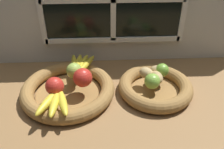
{
  "coord_description": "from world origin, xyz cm",
  "views": [
    {
      "loc": [
        -5.72,
        -74.71,
        62.01
      ],
      "look_at": [
        -1.85,
        1.78,
        9.48
      ],
      "focal_mm": 37.81,
      "sensor_mm": 36.0,
      "label": 1
    }
  ],
  "objects_px": {
    "potato_oblong": "(146,73)",
    "apple_red_front": "(55,86)",
    "banana_bunch_back": "(80,65)",
    "apple_green_back": "(74,71)",
    "lime_near": "(152,81)",
    "banana_bunch_front": "(55,101)",
    "potato_back": "(159,71)",
    "lime_far": "(162,70)",
    "fruit_bowl_right": "(155,87)",
    "potato_large": "(157,77)",
    "apple_red_right": "(83,78)",
    "fruit_bowl_left": "(68,90)"
  },
  "relations": [
    {
      "from": "fruit_bowl_right",
      "to": "apple_red_right",
      "type": "height_order",
      "value": "apple_red_right"
    },
    {
      "from": "banana_bunch_front",
      "to": "potato_oblong",
      "type": "relative_size",
      "value": 2.77
    },
    {
      "from": "banana_bunch_front",
      "to": "lime_near",
      "type": "bearing_deg",
      "value": 12.47
    },
    {
      "from": "fruit_bowl_right",
      "to": "lime_far",
      "type": "relative_size",
      "value": 5.46
    },
    {
      "from": "fruit_bowl_left",
      "to": "lime_far",
      "type": "bearing_deg",
      "value": 5.79
    },
    {
      "from": "fruit_bowl_right",
      "to": "apple_green_back",
      "type": "distance_m",
      "value": 0.34
    },
    {
      "from": "apple_green_back",
      "to": "banana_bunch_back",
      "type": "distance_m",
      "value": 0.08
    },
    {
      "from": "apple_red_right",
      "to": "potato_large",
      "type": "height_order",
      "value": "apple_red_right"
    },
    {
      "from": "banana_bunch_back",
      "to": "potato_oblong",
      "type": "bearing_deg",
      "value": -18.27
    },
    {
      "from": "potato_oblong",
      "to": "apple_green_back",
      "type": "bearing_deg",
      "value": 176.43
    },
    {
      "from": "fruit_bowl_left",
      "to": "banana_bunch_front",
      "type": "xyz_separation_m",
      "value": [
        -0.03,
        -0.12,
        0.04
      ]
    },
    {
      "from": "apple_red_front",
      "to": "banana_bunch_back",
      "type": "distance_m",
      "value": 0.2
    },
    {
      "from": "fruit_bowl_right",
      "to": "banana_bunch_front",
      "type": "distance_m",
      "value": 0.41
    },
    {
      "from": "fruit_bowl_right",
      "to": "potato_back",
      "type": "height_order",
      "value": "potato_back"
    },
    {
      "from": "fruit_bowl_left",
      "to": "potato_back",
      "type": "bearing_deg",
      "value": 6.74
    },
    {
      "from": "apple_green_back",
      "to": "lime_far",
      "type": "distance_m",
      "value": 0.36
    },
    {
      "from": "banana_bunch_front",
      "to": "potato_back",
      "type": "bearing_deg",
      "value": 21.94
    },
    {
      "from": "potato_back",
      "to": "lime_far",
      "type": "relative_size",
      "value": 1.31
    },
    {
      "from": "fruit_bowl_left",
      "to": "potato_back",
      "type": "xyz_separation_m",
      "value": [
        0.38,
        0.04,
        0.05
      ]
    },
    {
      "from": "apple_red_right",
      "to": "banana_bunch_back",
      "type": "relative_size",
      "value": 0.41
    },
    {
      "from": "potato_back",
      "to": "potato_large",
      "type": "bearing_deg",
      "value": -114.44
    },
    {
      "from": "fruit_bowl_right",
      "to": "potato_oblong",
      "type": "distance_m",
      "value": 0.07
    },
    {
      "from": "apple_red_right",
      "to": "potato_back",
      "type": "bearing_deg",
      "value": 10.34
    },
    {
      "from": "apple_green_back",
      "to": "banana_bunch_back",
      "type": "bearing_deg",
      "value": 76.13
    },
    {
      "from": "apple_green_back",
      "to": "lime_near",
      "type": "bearing_deg",
      "value": -15.76
    },
    {
      "from": "apple_red_right",
      "to": "potato_oblong",
      "type": "height_order",
      "value": "apple_red_right"
    },
    {
      "from": "banana_bunch_front",
      "to": "apple_red_front",
      "type": "bearing_deg",
      "value": 98.39
    },
    {
      "from": "banana_bunch_front",
      "to": "lime_near",
      "type": "height_order",
      "value": "lime_near"
    },
    {
      "from": "apple_red_front",
      "to": "banana_bunch_front",
      "type": "height_order",
      "value": "apple_red_front"
    },
    {
      "from": "potato_back",
      "to": "lime_far",
      "type": "distance_m",
      "value": 0.01
    },
    {
      "from": "apple_green_back",
      "to": "banana_bunch_back",
      "type": "height_order",
      "value": "apple_green_back"
    },
    {
      "from": "banana_bunch_back",
      "to": "potato_large",
      "type": "xyz_separation_m",
      "value": [
        0.31,
        -0.12,
        0.01
      ]
    },
    {
      "from": "apple_green_back",
      "to": "potato_back",
      "type": "xyz_separation_m",
      "value": [
        0.35,
        -0.0,
        -0.01
      ]
    },
    {
      "from": "fruit_bowl_right",
      "to": "apple_red_front",
      "type": "distance_m",
      "value": 0.41
    },
    {
      "from": "apple_green_back",
      "to": "potato_oblong",
      "type": "bearing_deg",
      "value": -3.57
    },
    {
      "from": "potato_oblong",
      "to": "apple_red_front",
      "type": "bearing_deg",
      "value": -166.52
    },
    {
      "from": "potato_back",
      "to": "lime_far",
      "type": "xyz_separation_m",
      "value": [
        0.01,
        -0.01,
        0.01
      ]
    },
    {
      "from": "lime_near",
      "to": "apple_red_front",
      "type": "bearing_deg",
      "value": -177.19
    },
    {
      "from": "potato_large",
      "to": "lime_far",
      "type": "distance_m",
      "value": 0.05
    },
    {
      "from": "potato_back",
      "to": "lime_near",
      "type": "xyz_separation_m",
      "value": [
        -0.05,
        -0.08,
        0.01
      ]
    },
    {
      "from": "potato_oblong",
      "to": "lime_near",
      "type": "bearing_deg",
      "value": -81.35
    },
    {
      "from": "banana_bunch_back",
      "to": "apple_green_back",
      "type": "bearing_deg",
      "value": -103.87
    },
    {
      "from": "banana_bunch_front",
      "to": "lime_far",
      "type": "bearing_deg",
      "value": 20.81
    },
    {
      "from": "banana_bunch_back",
      "to": "lime_near",
      "type": "xyz_separation_m",
      "value": [
        0.29,
        -0.16,
        0.02
      ]
    },
    {
      "from": "potato_large",
      "to": "lime_near",
      "type": "height_order",
      "value": "lime_near"
    },
    {
      "from": "apple_green_back",
      "to": "potato_oblong",
      "type": "distance_m",
      "value": 0.3
    },
    {
      "from": "potato_oblong",
      "to": "potato_large",
      "type": "bearing_deg",
      "value": -37.87
    },
    {
      "from": "apple_green_back",
      "to": "apple_red_front",
      "type": "relative_size",
      "value": 0.94
    },
    {
      "from": "lime_near",
      "to": "banana_bunch_front",
      "type": "bearing_deg",
      "value": -167.53
    },
    {
      "from": "fruit_bowl_left",
      "to": "potato_oblong",
      "type": "relative_size",
      "value": 6.28
    }
  ]
}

